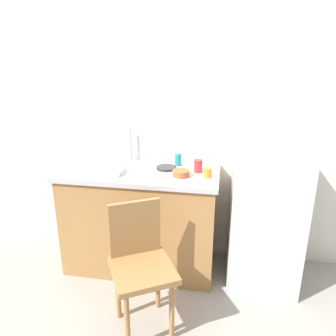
# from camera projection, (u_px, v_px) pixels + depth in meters

# --- Properties ---
(ground_plane) EXTENTS (8.00, 8.00, 0.00)m
(ground_plane) POSITION_uv_depth(u_px,v_px,m) (136.00, 316.00, 2.32)
(ground_plane) COLOR #9E998E
(back_wall) EXTENTS (4.80, 0.10, 2.56)m
(back_wall) POSITION_uv_depth(u_px,v_px,m) (161.00, 120.00, 2.84)
(back_wall) COLOR silver
(back_wall) RESTS_ON ground_plane
(cabinet_base) EXTENTS (1.29, 0.60, 0.87)m
(cabinet_base) POSITION_uv_depth(u_px,v_px,m) (141.00, 221.00, 2.81)
(cabinet_base) COLOR #A87542
(cabinet_base) RESTS_ON ground_plane
(countertop) EXTENTS (1.33, 0.64, 0.04)m
(countertop) POSITION_uv_depth(u_px,v_px,m) (140.00, 172.00, 2.66)
(countertop) COLOR #B7B7BC
(countertop) RESTS_ON cabinet_base
(faucet) EXTENTS (0.02, 0.02, 0.30)m
(faucet) POSITION_uv_depth(u_px,v_px,m) (131.00, 145.00, 2.86)
(faucet) COLOR #B7B7BC
(faucet) RESTS_ON countertop
(refrigerator) EXTENTS (0.55, 0.60, 1.13)m
(refrigerator) POSITION_uv_depth(u_px,v_px,m) (264.00, 217.00, 2.59)
(refrigerator) COLOR silver
(refrigerator) RESTS_ON ground_plane
(chair) EXTENTS (0.55, 0.55, 0.89)m
(chair) POSITION_uv_depth(u_px,v_px,m) (140.00, 261.00, 2.13)
(chair) COLOR #A87542
(chair) RESTS_ON ground_plane
(dish_tray) EXTENTS (0.28, 0.20, 0.05)m
(dish_tray) POSITION_uv_depth(u_px,v_px,m) (106.00, 170.00, 2.58)
(dish_tray) COLOR white
(dish_tray) RESTS_ON countertop
(terracotta_bowl) EXTENTS (0.14, 0.14, 0.05)m
(terracotta_bowl) POSITION_uv_depth(u_px,v_px,m) (181.00, 173.00, 2.51)
(terracotta_bowl) COLOR #B25B33
(terracotta_bowl) RESTS_ON countertop
(hotplate) EXTENTS (0.17, 0.17, 0.02)m
(hotplate) POSITION_uv_depth(u_px,v_px,m) (166.00, 168.00, 2.68)
(hotplate) COLOR #2D2D2D
(hotplate) RESTS_ON countertop
(cup_red) EXTENTS (0.07, 0.07, 0.11)m
(cup_red) POSITION_uv_depth(u_px,v_px,m) (198.00, 166.00, 2.59)
(cup_red) COLOR red
(cup_red) RESTS_ON countertop
(cup_teal) EXTENTS (0.06, 0.06, 0.11)m
(cup_teal) POSITION_uv_depth(u_px,v_px,m) (178.00, 159.00, 2.76)
(cup_teal) COLOR teal
(cup_teal) RESTS_ON countertop
(cup_orange) EXTENTS (0.07, 0.07, 0.08)m
(cup_orange) POSITION_uv_depth(u_px,v_px,m) (207.00, 173.00, 2.48)
(cup_orange) COLOR orange
(cup_orange) RESTS_ON countertop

